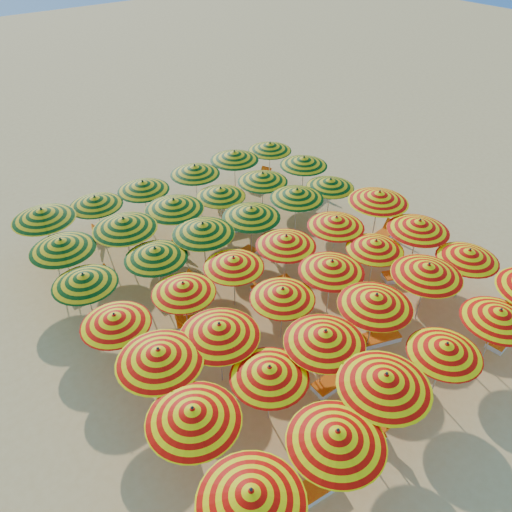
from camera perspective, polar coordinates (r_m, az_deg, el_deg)
name	(u,v)px	position (r m, az deg, el deg)	size (l,w,h in m)	color
ground	(264,294)	(19.84, 0.88, -4.39)	(120.00, 120.00, 0.00)	#E0B063
umbrella_0	(251,496)	(12.08, -0.56, -25.74)	(2.58, 2.58, 2.67)	silver
umbrella_1	(337,437)	(12.98, 9.23, -19.71)	(2.59, 2.59, 2.66)	silver
umbrella_2	(385,380)	(14.16, 14.55, -13.60)	(3.27, 3.27, 2.75)	silver
umbrella_3	(446,349)	(15.94, 20.86, -9.88)	(2.34, 2.34, 2.37)	silver
umbrella_4	(499,315)	(17.58, 26.03, -6.09)	(2.80, 2.80, 2.46)	silver
umbrella_6	(193,414)	(13.29, -7.22, -17.51)	(3.07, 3.07, 2.65)	silver
umbrella_7	(269,372)	(14.30, 1.54, -13.10)	(2.74, 2.74, 2.42)	silver
umbrella_8	(325,337)	(15.09, 7.89, -9.13)	(2.67, 2.67, 2.63)	silver
umbrella_9	(376,300)	(16.59, 13.53, -4.94)	(3.09, 3.09, 2.61)	silver
umbrella_10	(428,270)	(18.30, 19.05, -1.51)	(3.29, 3.29, 2.64)	silver
umbrella_11	(469,255)	(19.92, 23.12, 0.14)	(2.61, 2.61, 2.42)	silver
umbrella_12	(159,355)	(14.63, -11.03, -11.07)	(3.12, 3.12, 2.70)	silver
umbrella_13	(219,330)	(15.18, -4.21, -8.40)	(2.59, 2.59, 2.64)	silver
umbrella_14	(283,293)	(16.72, 3.06, -4.29)	(2.60, 2.60, 2.38)	silver
umbrella_15	(332,266)	(17.84, 8.65, -1.15)	(2.43, 2.43, 2.52)	silver
umbrella_16	(375,245)	(19.45, 13.49, 1.22)	(2.74, 2.74, 2.35)	silver
umbrella_17	(419,225)	(20.66, 18.13, 3.36)	(2.68, 2.68, 2.60)	silver
umbrella_18	(115,320)	(16.38, -15.82, -7.00)	(2.88, 2.88, 2.39)	silver
umbrella_19	(183,288)	(17.11, -8.30, -3.62)	(2.83, 2.83, 2.36)	silver
umbrella_20	(234,262)	(18.04, -2.58, -0.70)	(2.87, 2.87, 2.38)	silver
umbrella_21	(286,241)	(18.99, 3.45, 1.77)	(2.97, 2.97, 2.48)	silver
umbrella_22	(336,222)	(20.33, 9.15, 3.89)	(3.08, 3.08, 2.46)	silver
umbrella_23	(379,197)	(21.93, 13.88, 6.59)	(3.27, 3.27, 2.73)	silver
umbrella_24	(84,279)	(18.19, -19.07, -2.53)	(2.55, 2.55, 2.43)	silver
umbrella_25	(155,253)	(18.66, -11.43, 0.34)	(2.98, 2.98, 2.50)	silver
umbrella_26	(203,228)	(19.52, -6.09, 3.15)	(3.29, 3.29, 2.63)	silver
umbrella_27	(251,212)	(20.49, -0.55, 5.01)	(2.94, 2.94, 2.58)	silver
umbrella_28	(297,194)	(22.00, 4.70, 7.12)	(3.08, 3.08, 2.51)	silver
umbrella_29	(330,183)	(23.30, 8.50, 8.24)	(2.73, 2.73, 2.35)	silver
umbrella_30	(62,244)	(19.92, -21.33, 1.24)	(2.83, 2.83, 2.61)	silver
umbrella_31	(124,224)	(20.24, -14.85, 3.61)	(3.39, 3.39, 2.71)	silver
umbrella_32	(174,204)	(21.19, -9.37, 5.86)	(3.16, 3.16, 2.65)	silver
umbrella_33	(221,192)	(22.38, -4.06, 7.28)	(2.24, 2.24, 2.35)	silver
umbrella_34	(263,177)	(23.32, 0.77, 8.99)	(2.79, 2.79, 2.48)	silver
umbrella_35	(304,161)	(24.89, 5.49, 10.74)	(3.00, 3.00, 2.48)	silver
umbrella_36	(43,214)	(21.93, -23.21, 4.42)	(3.25, 3.25, 2.70)	silver
umbrella_37	(95,201)	(22.60, -17.89, 6.01)	(2.45, 2.45, 2.43)	silver
umbrella_38	(143,186)	(23.17, -12.79, 7.84)	(3.04, 3.04, 2.48)	silver
umbrella_39	(195,170)	(24.10, -7.01, 9.76)	(2.70, 2.70, 2.51)	silver
umbrella_40	(234,156)	(25.21, -2.49, 11.39)	(2.81, 2.81, 2.56)	silver
umbrella_41	(270,147)	(26.49, 1.60, 12.38)	(2.49, 2.49, 2.40)	silver
lounger_0	(308,493)	(14.67, 6.02, -25.31)	(1.79, 0.77, 0.69)	white
lounger_1	(357,436)	(15.75, 11.47, -19.47)	(1.82, 1.24, 0.69)	white
lounger_2	(505,336)	(20.06, 26.54, -8.14)	(1.79, 0.78, 0.69)	white
lounger_3	(337,379)	(16.91, 9.25, -13.69)	(1.74, 0.61, 0.69)	white
lounger_4	(375,339)	(18.37, 13.48, -9.18)	(1.83, 1.11, 0.69)	white
lounger_5	(404,275)	(21.43, 16.60, -2.06)	(1.82, 1.25, 0.69)	white
lounger_6	(198,321)	(18.64, -6.60, -7.37)	(1.82, 1.23, 0.69)	white
lounger_7	(271,286)	(19.99, 1.72, -3.44)	(1.80, 0.85, 0.69)	white
lounger_8	(382,236)	(23.48, 14.15, 2.20)	(1.79, 0.80, 0.69)	white
lounger_9	(176,290)	(20.04, -9.10, -3.87)	(1.74, 0.60, 0.69)	white
lounger_10	(239,258)	(21.47, -1.95, -0.19)	(1.81, 0.88, 0.69)	white
lounger_11	(90,285)	(21.13, -18.41, -3.12)	(1.74, 0.61, 0.69)	white
lounger_12	(169,251)	(22.17, -9.90, 0.56)	(1.83, 1.14, 0.69)	white
lounger_13	(234,227)	(23.45, -2.51, 3.36)	(1.82, 0.97, 0.69)	white
lounger_14	(252,218)	(24.04, -0.43, 4.33)	(1.82, 1.19, 0.69)	white
lounger_15	(313,196)	(26.08, 6.52, 6.88)	(1.82, 1.03, 0.69)	white
lounger_16	(112,233)	(23.92, -16.11, 2.53)	(1.83, 1.07, 0.69)	white
lounger_17	(224,195)	(26.02, -3.68, 6.98)	(1.77, 0.70, 0.69)	white
lounger_18	(260,181)	(27.23, 0.41, 8.51)	(1.82, 1.19, 0.69)	white
beachgoer_a	(273,247)	(21.17, 1.91, 0.99)	(0.50, 0.33, 1.37)	tan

